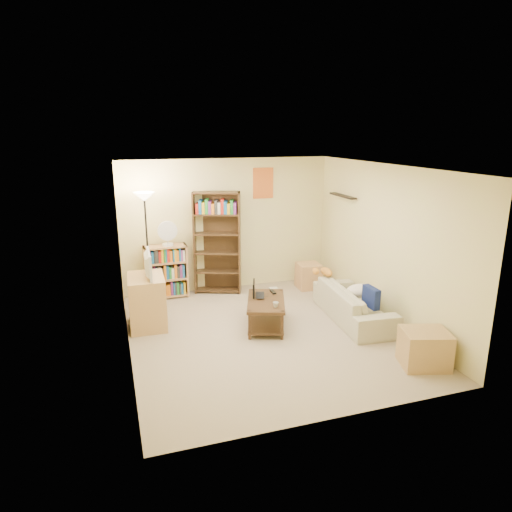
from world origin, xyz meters
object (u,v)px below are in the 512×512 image
object	(u,v)px
tabby_cat	(325,272)
coffee_table	(266,309)
tall_bookshelf	(217,240)
end_cabinet	(425,349)
television	(145,264)
tv_stand	(147,301)
sofa	(354,303)
laptop	(263,296)
side_table	(308,276)
desk_fan	(167,233)
mug	(276,305)
floor_lamp	(145,217)
short_bookshelf	(166,272)

from	to	relation	value
tabby_cat	coffee_table	world-z (taller)	tabby_cat
tall_bookshelf	end_cabinet	world-z (taller)	tall_bookshelf
television	tv_stand	bearing A→B (deg)	0.00
sofa	television	bearing A→B (deg)	81.43
sofa	laptop	world-z (taller)	sofa
coffee_table	side_table	distance (m)	2.05
tabby_cat	desk_fan	distance (m)	2.87
mug	tv_stand	size ratio (longest dim) A/B	0.12
floor_lamp	short_bookshelf	bearing A→B (deg)	49.21
floor_lamp	television	bearing A→B (deg)	-98.20
sofa	tv_stand	world-z (taller)	tv_stand
short_bookshelf	tall_bookshelf	bearing A→B (deg)	-1.76
coffee_table	mug	world-z (taller)	mug
coffee_table	television	bearing A→B (deg)	179.81
laptop	end_cabinet	world-z (taller)	end_cabinet
desk_fan	side_table	xyz separation A→B (m)	(2.65, -0.29, -0.97)
tabby_cat	tv_stand	size ratio (longest dim) A/B	0.52
desk_fan	short_bookshelf	bearing A→B (deg)	139.75
coffee_table	mug	bearing A→B (deg)	-64.31
end_cabinet	television	bearing A→B (deg)	143.92
side_table	tv_stand	bearing A→B (deg)	-164.49
desk_fan	mug	bearing A→B (deg)	-58.69
television	short_bookshelf	xyz separation A→B (m)	(0.45, 1.21, -0.52)
end_cabinet	tall_bookshelf	bearing A→B (deg)	117.68
short_bookshelf	floor_lamp	world-z (taller)	floor_lamp
coffee_table	floor_lamp	size ratio (longest dim) A/B	0.57
side_table	tall_bookshelf	bearing A→B (deg)	169.40
tv_stand	short_bookshelf	size ratio (longest dim) A/B	0.83
tall_bookshelf	side_table	xyz separation A→B (m)	(1.74, -0.32, -0.77)
sofa	end_cabinet	distance (m)	1.66
tall_bookshelf	end_cabinet	xyz separation A→B (m)	(1.90, -3.62, -0.77)
laptop	tabby_cat	bearing A→B (deg)	-52.26
tabby_cat	side_table	world-z (taller)	tabby_cat
short_bookshelf	floor_lamp	distance (m)	1.22
side_table	end_cabinet	bearing A→B (deg)	-87.19
coffee_table	tv_stand	xyz separation A→B (m)	(-1.75, 0.62, 0.11)
desk_fan	side_table	distance (m)	2.84
short_bookshelf	desk_fan	xyz separation A→B (m)	(0.05, -0.05, 0.73)
laptop	side_table	distance (m)	1.95
television	end_cabinet	bearing A→B (deg)	-123.76
short_bookshelf	side_table	xyz separation A→B (m)	(2.71, -0.33, -0.25)
coffee_table	television	world-z (taller)	television
coffee_table	tall_bookshelf	xyz separation A→B (m)	(-0.33, 1.82, 0.72)
television	desk_fan	xyz separation A→B (m)	(0.51, 1.16, 0.20)
mug	desk_fan	xyz separation A→B (m)	(-1.28, 2.11, 0.73)
television	desk_fan	world-z (taller)	desk_fan
desk_fan	coffee_table	bearing A→B (deg)	-55.01
sofa	tv_stand	bearing A→B (deg)	81.43
tv_stand	television	xyz separation A→B (m)	(0.00, 0.00, 0.61)
sofa	short_bookshelf	distance (m)	3.40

